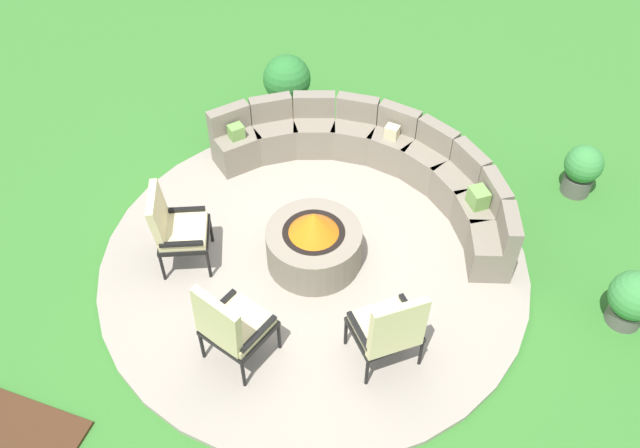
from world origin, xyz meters
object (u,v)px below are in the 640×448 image
object	(u,v)px
lounge_chair_front_right	(231,325)
potted_plant_1	(633,299)
fire_pit	(314,243)
curved_stone_bench	(378,163)
lounge_chair_back_left	(389,328)
lounge_chair_front_left	(175,227)
potted_plant_2	(287,83)
potted_plant_0	(582,169)

from	to	relation	value
lounge_chair_front_right	potted_plant_1	world-z (taller)	lounge_chair_front_right
fire_pit	lounge_chair_front_right	xyz separation A→B (m)	(-0.29, -1.46, 0.28)
curved_stone_bench	lounge_chair_front_right	bearing A→B (deg)	-101.17
curved_stone_bench	lounge_chair_front_right	size ratio (longest dim) A/B	3.49
lounge_chair_back_left	potted_plant_1	xyz separation A→B (m)	(2.20, 1.35, -0.24)
lounge_chair_front_left	potted_plant_1	distance (m)	4.79
lounge_chair_front_left	potted_plant_2	xyz separation A→B (m)	(0.11, 2.98, -0.11)
fire_pit	lounge_chair_front_right	world-z (taller)	lounge_chair_front_right
curved_stone_bench	potted_plant_1	size ratio (longest dim) A/B	5.88
lounge_chair_back_left	potted_plant_0	xyz separation A→B (m)	(1.54, 3.18, -0.23)
lounge_chair_front_left	lounge_chair_back_left	distance (m)	2.55
lounge_chair_front_right	potted_plant_0	bearing A→B (deg)	68.31
lounge_chair_front_left	curved_stone_bench	bearing A→B (deg)	115.86
lounge_chair_back_left	potted_plant_1	size ratio (longest dim) A/B	1.55
lounge_chair_front_right	curved_stone_bench	bearing A→B (deg)	95.89
potted_plant_1	curved_stone_bench	bearing A→B (deg)	159.72
potted_plant_0	curved_stone_bench	bearing A→B (deg)	-163.00
lounge_chair_front_right	lounge_chair_front_left	bearing A→B (deg)	155.74
lounge_chair_front_right	potted_plant_0	xyz separation A→B (m)	(2.94, 3.67, -0.25)
lounge_chair_front_left	potted_plant_1	world-z (taller)	lounge_chair_front_left
lounge_chair_front_left	lounge_chair_front_right	xyz separation A→B (m)	(1.10, -0.97, 0.02)
potted_plant_0	lounge_chair_front_right	bearing A→B (deg)	-128.75
lounge_chair_back_left	potted_plant_2	world-z (taller)	lounge_chair_back_left
fire_pit	potted_plant_2	distance (m)	2.81
fire_pit	curved_stone_bench	world-z (taller)	curved_stone_bench
fire_pit	potted_plant_1	xyz separation A→B (m)	(3.31, 0.37, 0.01)
curved_stone_bench	lounge_chair_front_left	bearing A→B (deg)	-130.47
fire_pit	lounge_chair_back_left	world-z (taller)	lounge_chair_back_left
fire_pit	curved_stone_bench	size ratio (longest dim) A/B	0.27
curved_stone_bench	lounge_chair_front_right	distance (m)	3.01
lounge_chair_back_left	potted_plant_0	world-z (taller)	lounge_chair_back_left
lounge_chair_front_right	lounge_chair_back_left	size ratio (longest dim) A/B	1.09
lounge_chair_back_left	lounge_chair_front_right	bearing A→B (deg)	156.98
lounge_chair_back_left	lounge_chair_front_left	bearing A→B (deg)	126.96
lounge_chair_front_right	potted_plant_2	xyz separation A→B (m)	(-1.00, 3.95, -0.13)
fire_pit	potted_plant_2	size ratio (longest dim) A/B	1.18
fire_pit	lounge_chair_front_right	bearing A→B (deg)	-101.31
fire_pit	lounge_chair_front_right	size ratio (longest dim) A/B	0.93
fire_pit	potted_plant_2	bearing A→B (deg)	117.41
lounge_chair_front_right	potted_plant_1	bearing A→B (deg)	43.96
lounge_chair_front_left	fire_pit	bearing A→B (deg)	85.79
curved_stone_bench	lounge_chair_back_left	size ratio (longest dim) A/B	3.80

